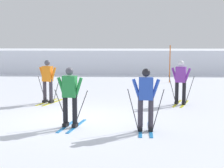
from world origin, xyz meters
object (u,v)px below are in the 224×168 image
object	(u,v)px
skier_purple	(181,81)
skier_blue	(146,98)
trail_marker_pole	(170,64)
skier_green	(70,95)
skier_orange	(48,80)

from	to	relation	value
skier_purple	skier_blue	bearing A→B (deg)	-111.62
skier_blue	trail_marker_pole	world-z (taller)	trail_marker_pole
skier_blue	skier_green	distance (m)	2.13
trail_marker_pole	skier_blue	bearing A→B (deg)	-100.52
skier_green	skier_blue	bearing A→B (deg)	-8.77
skier_green	skier_purple	bearing A→B (deg)	44.60
skier_blue	skier_green	size ratio (longest dim) A/B	1.00
skier_purple	trail_marker_pole	size ratio (longest dim) A/B	0.77
skier_purple	trail_marker_pole	distance (m)	7.17
trail_marker_pole	skier_orange	bearing A→B (deg)	-128.88
skier_green	skier_orange	xyz separation A→B (m)	(-1.52, 3.72, 0.00)
skier_purple	skier_orange	size ratio (longest dim) A/B	1.00
skier_blue	skier_orange	xyz separation A→B (m)	(-3.63, 4.04, -0.00)
skier_green	skier_purple	xyz separation A→B (m)	(3.67, 3.62, 0.00)
skier_green	skier_orange	size ratio (longest dim) A/B	1.00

